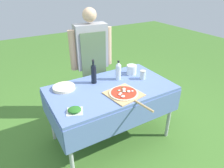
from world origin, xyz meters
name	(u,v)px	position (x,y,z in m)	size (l,w,h in m)	color
ground_plane	(111,137)	(0.00, 0.00, 0.00)	(12.00, 12.00, 0.00)	#477A2D
prep_table	(111,93)	(0.00, 0.00, 0.69)	(1.47, 0.85, 0.77)	#607AB7
person_cook	(92,57)	(0.05, 0.62, 0.94)	(0.59, 0.24, 1.59)	#4C4C51
pizza_on_peel	(125,94)	(0.05, -0.23, 0.79)	(0.40, 0.62, 0.05)	tan
oil_bottle	(94,74)	(-0.12, 0.20, 0.89)	(0.06, 0.06, 0.30)	black
water_bottle	(118,71)	(0.19, 0.13, 0.89)	(0.07, 0.07, 0.25)	silver
herb_container	(75,110)	(-0.54, -0.24, 0.79)	(0.20, 0.19, 0.04)	silver
mixing_tub	(132,70)	(0.43, 0.18, 0.83)	(0.13, 0.13, 0.12)	silver
plate_stack	(64,88)	(-0.49, 0.24, 0.79)	(0.26, 0.26, 0.03)	beige
sauce_jar	(143,75)	(0.46, -0.01, 0.82)	(0.08, 0.08, 0.11)	silver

